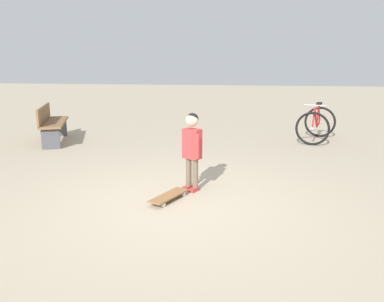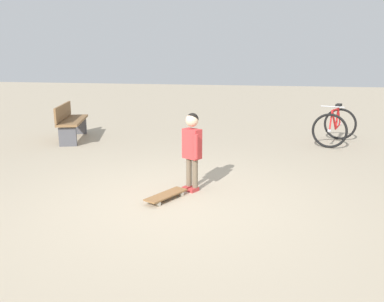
{
  "view_description": "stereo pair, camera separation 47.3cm",
  "coord_description": "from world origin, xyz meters",
  "px_view_note": "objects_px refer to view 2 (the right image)",
  "views": [
    {
      "loc": [
        0.8,
        -4.29,
        1.7
      ],
      "look_at": [
        0.08,
        0.54,
        0.55
      ],
      "focal_mm": 35.07,
      "sensor_mm": 36.0,
      "label": 1
    },
    {
      "loc": [
        1.27,
        -4.19,
        1.7
      ],
      "look_at": [
        0.08,
        0.54,
        0.55
      ],
      "focal_mm": 35.07,
      "sensor_mm": 36.0,
      "label": 2
    }
  ],
  "objects_px": {
    "bicycle_mid": "(335,126)",
    "street_bench": "(71,121)",
    "child_person": "(192,143)",
    "skateboard": "(166,195)"
  },
  "relations": [
    {
      "from": "child_person",
      "to": "bicycle_mid",
      "type": "bearing_deg",
      "value": 58.84
    },
    {
      "from": "bicycle_mid",
      "to": "skateboard",
      "type": "bearing_deg",
      "value": -120.79
    },
    {
      "from": "bicycle_mid",
      "to": "street_bench",
      "type": "xyz_separation_m",
      "value": [
        -5.72,
        -1.0,
        0.04
      ]
    },
    {
      "from": "child_person",
      "to": "street_bench",
      "type": "height_order",
      "value": "child_person"
    },
    {
      "from": "child_person",
      "to": "street_bench",
      "type": "bearing_deg",
      "value": 142.38
    },
    {
      "from": "skateboard",
      "to": "street_bench",
      "type": "height_order",
      "value": "street_bench"
    },
    {
      "from": "child_person",
      "to": "skateboard",
      "type": "xyz_separation_m",
      "value": [
        -0.23,
        -0.44,
        -0.6
      ]
    },
    {
      "from": "skateboard",
      "to": "street_bench",
      "type": "bearing_deg",
      "value": 136.19
    },
    {
      "from": "child_person",
      "to": "street_bench",
      "type": "distance_m",
      "value": 4.41
    },
    {
      "from": "bicycle_mid",
      "to": "street_bench",
      "type": "height_order",
      "value": "bicycle_mid"
    }
  ]
}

